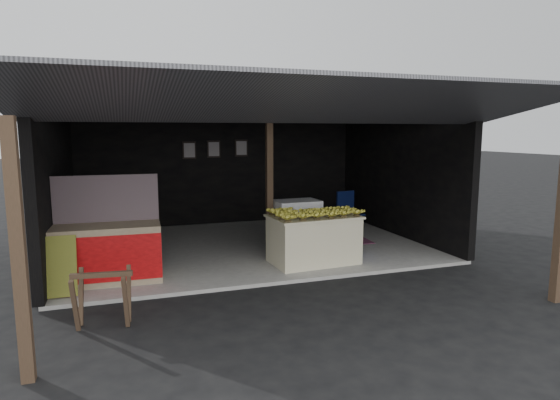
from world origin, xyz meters
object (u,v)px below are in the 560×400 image
object	(u,v)px
sawhorse	(103,293)
plastic_chair	(348,209)
neighbor_stall	(108,250)
banana_table	(314,239)
water_barrel	(352,241)
white_crate	(297,225)

from	to	relation	value
sawhorse	plastic_chair	xyz separation A→B (m)	(5.04, 3.47, 0.20)
neighbor_stall	sawhorse	xyz separation A→B (m)	(-0.03, -1.67, -0.11)
sawhorse	plastic_chair	size ratio (longest dim) A/B	0.73
plastic_chair	banana_table	bearing A→B (deg)	-140.85
plastic_chair	sawhorse	bearing A→B (deg)	-155.27
neighbor_stall	plastic_chair	distance (m)	5.33
banana_table	plastic_chair	distance (m)	2.45
plastic_chair	water_barrel	bearing A→B (deg)	-124.28
banana_table	sawhorse	world-z (taller)	banana_table
neighbor_stall	plastic_chair	world-z (taller)	neighbor_stall
banana_table	neighbor_stall	world-z (taller)	neighbor_stall
white_crate	sawhorse	world-z (taller)	white_crate
neighbor_stall	sawhorse	distance (m)	1.67
neighbor_stall	sawhorse	world-z (taller)	neighbor_stall
neighbor_stall	plastic_chair	bearing A→B (deg)	21.59
white_crate	water_barrel	distance (m)	1.13
neighbor_stall	water_barrel	world-z (taller)	neighbor_stall
water_barrel	banana_table	bearing A→B (deg)	-162.21
neighbor_stall	plastic_chair	xyz separation A→B (m)	(5.01, 1.80, 0.09)
sawhorse	neighbor_stall	bearing A→B (deg)	96.20
sawhorse	banana_table	bearing A→B (deg)	32.38
water_barrel	neighbor_stall	bearing A→B (deg)	-176.80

